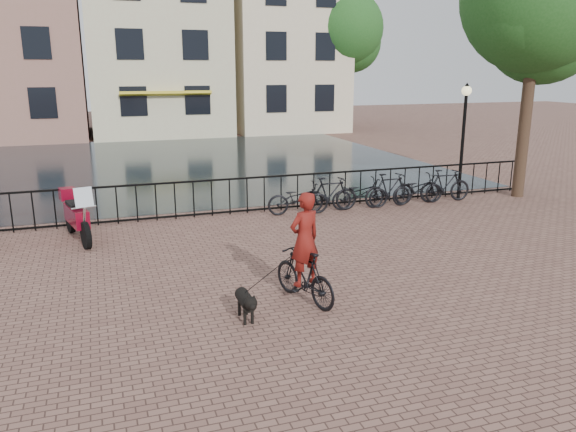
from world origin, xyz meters
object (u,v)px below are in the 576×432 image
object	(u,v)px
lamp_post	(464,122)
motorcycle	(76,210)
cyclist	(305,254)
dog	(246,304)

from	to	relation	value
lamp_post	motorcycle	world-z (taller)	lamp_post
lamp_post	motorcycle	size ratio (longest dim) A/B	1.64
cyclist	motorcycle	world-z (taller)	cyclist
lamp_post	cyclist	size ratio (longest dim) A/B	1.51
cyclist	dog	world-z (taller)	cyclist
lamp_post	cyclist	distance (m)	9.57
motorcycle	dog	bearing A→B (deg)	-78.18
dog	motorcycle	world-z (taller)	motorcycle
lamp_post	dog	size ratio (longest dim) A/B	4.24
cyclist	motorcycle	xyz separation A→B (m)	(-3.80, 5.11, -0.14)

